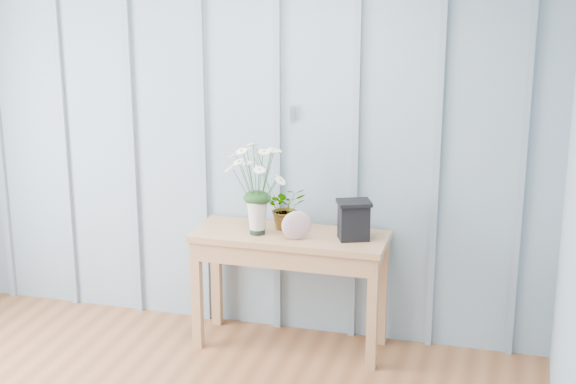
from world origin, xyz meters
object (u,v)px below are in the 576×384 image
(carved_box, at_px, (354,220))
(felt_disc_vessel, at_px, (296,225))
(sideboard, at_px, (290,251))
(daisy_vase, at_px, (257,175))

(carved_box, bearing_deg, felt_disc_vessel, -163.08)
(sideboard, bearing_deg, carved_box, -0.15)
(daisy_vase, relative_size, carved_box, 2.46)
(daisy_vase, relative_size, felt_disc_vessel, 3.28)
(sideboard, relative_size, carved_box, 4.97)
(felt_disc_vessel, bearing_deg, daisy_vase, 146.03)
(sideboard, relative_size, felt_disc_vessel, 6.62)
(daisy_vase, bearing_deg, sideboard, 16.48)
(felt_disc_vessel, relative_size, carved_box, 0.75)
(sideboard, distance_m, felt_disc_vessel, 0.24)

